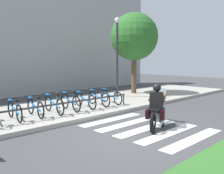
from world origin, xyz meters
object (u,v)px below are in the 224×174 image
at_px(tree_near_rack, 134,37).
at_px(bike_rack, 71,103).
at_px(bicycle_1, 15,110).
at_px(bicycle_5, 85,100).
at_px(bicycle_4, 70,102).
at_px(bicycle_7, 111,96).
at_px(rider, 157,102).
at_px(motorcycle, 157,113).
at_px(bicycle_6, 99,98).
at_px(bicycle_3, 54,104).
at_px(bicycle_2, 35,107).
at_px(street_lamp, 117,51).

bearing_deg(tree_near_rack, bike_rack, -160.41).
bearing_deg(bicycle_1, bicycle_5, 0.01).
relative_size(bicycle_4, bicycle_7, 1.00).
xyz_separation_m(rider, bicycle_5, (-0.08, 3.55, -0.33)).
bearing_deg(motorcycle, bicycle_6, 80.36).
relative_size(bicycle_3, bicycle_7, 1.06).
height_order(bicycle_2, street_lamp, street_lamp).
relative_size(bicycle_4, street_lamp, 0.37).
height_order(street_lamp, tree_near_rack, tree_near_rack).
bearing_deg(bicycle_6, bicycle_2, 179.99).
height_order(bicycle_4, bicycle_5, bicycle_4).
relative_size(motorcycle, bicycle_7, 1.20).
distance_m(motorcycle, bike_rack, 3.23).
xyz_separation_m(rider, bicycle_7, (1.42, 3.55, -0.33)).
relative_size(bicycle_5, street_lamp, 0.38).
height_order(rider, bicycle_5, rider).
xyz_separation_m(bicycle_1, bicycle_5, (3.01, 0.00, 0.00)).
relative_size(bicycle_7, bike_rack, 0.27).
xyz_separation_m(bicycle_4, street_lamp, (3.93, 1.24, 2.13)).
height_order(bicycle_2, tree_near_rack, tree_near_rack).
bearing_deg(street_lamp, bicycle_6, -152.94).
bearing_deg(rider, bike_rack, 112.02).
relative_size(bicycle_4, tree_near_rack, 0.33).
height_order(bicycle_1, tree_near_rack, tree_near_rack).
bearing_deg(motorcycle, tree_near_rack, 46.60).
bearing_deg(bicycle_1, motorcycle, -48.04).
relative_size(bicycle_1, bicycle_6, 0.93).
bearing_deg(bicycle_3, motorcycle, -64.75).
bearing_deg(bicycle_2, bicycle_6, -0.01).
distance_m(bicycle_7, bike_rack, 2.69).
bearing_deg(bicycle_6, street_lamp, 27.06).
xyz_separation_m(bicycle_4, tree_near_rack, (5.78, 1.64, 2.97)).
height_order(motorcycle, rider, rider).
xyz_separation_m(bicycle_6, street_lamp, (2.42, 1.24, 2.14)).
distance_m(bicycle_4, street_lamp, 4.63).
height_order(motorcycle, street_lamp, street_lamp).
bearing_deg(bicycle_1, bicycle_3, -0.01).
bearing_deg(bicycle_4, motorcycle, -75.54).
relative_size(bicycle_2, bicycle_6, 0.95).
bearing_deg(rider, bicycle_1, 131.05).
relative_size(motorcycle, bicycle_5, 1.16).
distance_m(bicycle_5, bicycle_6, 0.75).
relative_size(motorcycle, street_lamp, 0.44).
height_order(bicycle_2, bike_rack, bicycle_2).
bearing_deg(bicycle_6, bicycle_4, -179.97).
bearing_deg(bicycle_1, bicycle_2, 0.00).
bearing_deg(motorcycle, bicycle_4, 104.46).
xyz_separation_m(bicycle_3, bicycle_4, (0.75, -0.00, 0.01)).
bearing_deg(bicycle_7, tree_near_rack, 24.90).
bearing_deg(bicycle_2, bicycle_3, -0.03).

